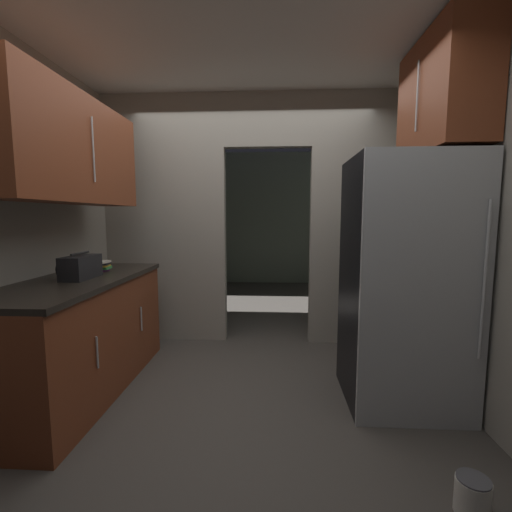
% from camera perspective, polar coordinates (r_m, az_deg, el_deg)
% --- Properties ---
extents(ground, '(20.00, 20.00, 0.00)m').
position_cam_1_polar(ground, '(2.88, -2.46, -22.53)').
color(ground, '#47423D').
extents(kitchen_overhead_slab, '(3.67, 6.65, 0.06)m').
position_cam_1_polar(kitchen_overhead_slab, '(3.20, -1.91, 31.02)').
color(kitchen_overhead_slab, silver).
extents(kitchen_partition, '(3.27, 0.12, 2.69)m').
position_cam_1_polar(kitchen_partition, '(3.84, -1.29, 7.01)').
color(kitchen_partition, '#9E998C').
rests_on(kitchen_partition, ground).
extents(adjoining_room_shell, '(3.27, 3.52, 2.69)m').
position_cam_1_polar(adjoining_room_shell, '(6.13, 0.88, 6.07)').
color(adjoining_room_shell, gray).
rests_on(adjoining_room_shell, ground).
extents(refrigerator, '(0.81, 0.78, 1.82)m').
position_cam_1_polar(refrigerator, '(2.80, 23.08, -4.05)').
color(refrigerator, black).
rests_on(refrigerator, ground).
extents(lower_cabinet_run, '(0.70, 1.76, 0.92)m').
position_cam_1_polar(lower_cabinet_run, '(3.15, -26.80, -11.52)').
color(lower_cabinet_run, brown).
rests_on(lower_cabinet_run, ground).
extents(upper_cabinet_counterside, '(0.36, 1.59, 0.79)m').
position_cam_1_polar(upper_cabinet_counterside, '(3.05, -28.24, 15.07)').
color(upper_cabinet_counterside, brown).
extents(upper_cabinet_fridgeside, '(0.36, 0.89, 0.83)m').
position_cam_1_polar(upper_cabinet_fridgeside, '(3.07, 28.34, 22.13)').
color(upper_cabinet_fridgeside, brown).
extents(boombox, '(0.18, 0.35, 0.21)m').
position_cam_1_polar(boombox, '(3.03, -26.85, -1.63)').
color(boombox, black).
rests_on(boombox, lower_cabinet_run).
extents(book_stack, '(0.14, 0.16, 0.09)m').
position_cam_1_polar(book_stack, '(3.35, -24.01, -1.48)').
color(book_stack, '#8C3893').
rests_on(book_stack, lower_cabinet_run).
extents(paint_can, '(0.15, 0.15, 0.18)m').
position_cam_1_polar(paint_can, '(2.23, 31.96, -30.42)').
color(paint_can, silver).
rests_on(paint_can, ground).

